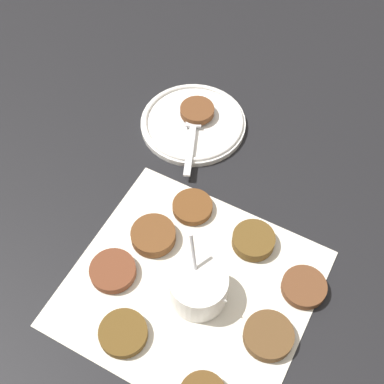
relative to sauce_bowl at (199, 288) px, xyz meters
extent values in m
plane|color=black|center=(-0.03, 0.02, -0.03)|extent=(4.00, 4.00, 0.00)
cube|color=silver|center=(-0.02, 0.00, -0.03)|extent=(0.40, 0.38, 0.00)
cylinder|color=white|center=(0.00, 0.00, 0.00)|extent=(0.09, 0.09, 0.06)
cylinder|color=gold|center=(0.00, 0.00, -0.01)|extent=(0.07, 0.07, 0.03)
cone|color=white|center=(0.04, 0.00, 0.02)|extent=(0.02, 0.02, 0.02)
cylinder|color=silver|center=(-0.02, 0.01, 0.04)|extent=(0.04, 0.03, 0.10)
cylinder|color=brown|center=(0.12, 0.01, -0.02)|extent=(0.07, 0.07, 0.02)
cylinder|color=brown|center=(-0.13, -0.05, -0.02)|extent=(0.07, 0.07, 0.01)
cylinder|color=brown|center=(-0.12, 0.03, -0.02)|extent=(0.07, 0.07, 0.02)
cylinder|color=brown|center=(0.12, 0.10, -0.02)|extent=(0.07, 0.07, 0.01)
cylinder|color=brown|center=(-0.05, -0.11, -0.02)|extent=(0.07, 0.07, 0.01)
cylinder|color=brown|center=(0.02, 0.12, -0.02)|extent=(0.07, 0.07, 0.02)
cylinder|color=brown|center=(-0.10, 0.12, -0.02)|extent=(0.07, 0.07, 0.01)
cylinder|color=white|center=(-0.21, 0.27, -0.02)|extent=(0.19, 0.19, 0.01)
torus|color=white|center=(-0.21, 0.27, -0.02)|extent=(0.19, 0.19, 0.01)
cylinder|color=brown|center=(-0.21, 0.28, -0.01)|extent=(0.06, 0.06, 0.01)
cube|color=silver|center=(-0.17, 0.20, -0.01)|extent=(0.07, 0.10, 0.00)
cube|color=silver|center=(-0.22, 0.28, -0.01)|extent=(0.06, 0.07, 0.00)
cube|color=black|center=(-0.21, 0.28, -0.01)|extent=(0.03, 0.05, 0.00)
cube|color=black|center=(-0.22, 0.28, -0.01)|extent=(0.03, 0.05, 0.00)
cube|color=black|center=(-0.22, 0.27, -0.01)|extent=(0.03, 0.05, 0.00)
camera|label=1|loc=(0.19, -0.26, 0.72)|focal=50.00mm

